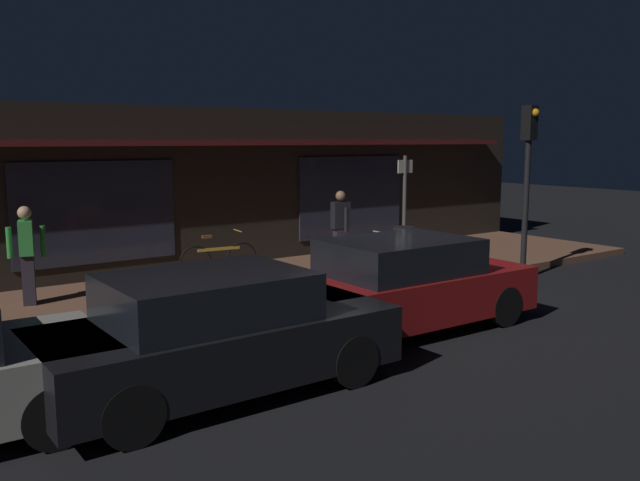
# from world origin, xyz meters

# --- Properties ---
(ground_plane) EXTENTS (60.00, 60.00, 0.00)m
(ground_plane) POSITION_xyz_m (0.00, 0.00, 0.00)
(ground_plane) COLOR black
(sidewalk_slab) EXTENTS (18.00, 4.00, 0.15)m
(sidewalk_slab) POSITION_xyz_m (0.00, 3.00, 0.07)
(sidewalk_slab) COLOR brown
(sidewalk_slab) RESTS_ON ground_plane
(storefront_building) EXTENTS (18.00, 3.30, 3.60)m
(storefront_building) POSITION_xyz_m (0.00, 6.39, 1.80)
(storefront_building) COLOR black
(storefront_building) RESTS_ON ground_plane
(motorcycle) EXTENTS (1.70, 0.55, 0.97)m
(motorcycle) POSITION_xyz_m (0.85, 1.73, 0.65)
(motorcycle) COLOR black
(motorcycle) RESTS_ON sidewalk_slab
(bicycle_parked) EXTENTS (1.65, 0.42, 0.91)m
(bicycle_parked) POSITION_xyz_m (-1.05, 4.03, 0.51)
(bicycle_parked) COLOR black
(bicycle_parked) RESTS_ON sidewalk_slab
(person_photographer) EXTENTS (0.61, 0.42, 1.67)m
(person_photographer) POSITION_xyz_m (-4.79, 3.72, 1.03)
(person_photographer) COLOR #28232D
(person_photographer) RESTS_ON sidewalk_slab
(person_bystander) EXTENTS (0.41, 0.62, 1.67)m
(person_bystander) POSITION_xyz_m (1.52, 3.28, 1.03)
(person_bystander) COLOR #28232D
(person_bystander) RESTS_ON sidewalk_slab
(sign_post) EXTENTS (0.44, 0.09, 2.40)m
(sign_post) POSITION_xyz_m (3.38, 3.26, 1.51)
(sign_post) COLOR #47474C
(sign_post) RESTS_ON sidewalk_slab
(trash_bin) EXTENTS (0.48, 0.48, 0.93)m
(trash_bin) POSITION_xyz_m (2.40, 2.23, 0.62)
(trash_bin) COLOR #2D4C33
(trash_bin) RESTS_ON sidewalk_slab
(traffic_light_pole) EXTENTS (0.24, 0.33, 3.60)m
(traffic_light_pole) POSITION_xyz_m (4.23, 0.53, 2.48)
(traffic_light_pole) COLOR black
(traffic_light_pole) RESTS_ON ground_plane
(parked_car_far) EXTENTS (4.10, 1.79, 1.42)m
(parked_car_far) POSITION_xyz_m (-3.91, -1.37, 0.70)
(parked_car_far) COLOR black
(parked_car_far) RESTS_ON ground_plane
(parked_car_across) EXTENTS (4.13, 1.84, 1.42)m
(parked_car_across) POSITION_xyz_m (-0.34, -0.72, 0.70)
(parked_car_across) COLOR black
(parked_car_across) RESTS_ON ground_plane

